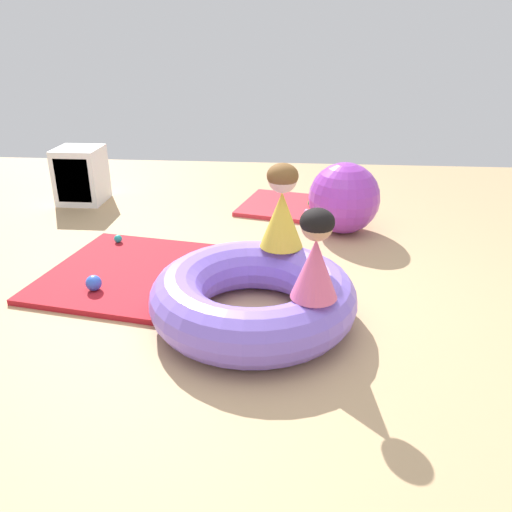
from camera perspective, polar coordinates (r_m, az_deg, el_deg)
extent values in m
plane|color=tan|center=(3.30, -0.17, -6.30)|extent=(8.00, 8.00, 0.00)
cube|color=#B21923|center=(3.88, -13.31, -1.81)|extent=(1.38, 1.42, 0.04)
cube|color=red|center=(5.19, 5.26, 5.34)|extent=(1.37, 1.09, 0.04)
torus|color=#8466E0|center=(3.14, -0.31, -4.53)|extent=(1.26, 1.26, 0.33)
cone|color=#E5608E|center=(2.74, 6.52, -1.38)|extent=(0.29, 0.29, 0.33)
sphere|color=tan|center=(2.65, 6.76, 3.41)|extent=(0.17, 0.17, 0.17)
ellipsoid|color=black|center=(2.64, 6.78, 3.75)|extent=(0.18, 0.18, 0.14)
cone|color=yellow|center=(3.38, 2.85, 4.06)|extent=(0.39, 0.39, 0.37)
sphere|color=beige|center=(3.29, 2.95, 8.53)|extent=(0.19, 0.19, 0.19)
ellipsoid|color=brown|center=(3.29, 2.96, 8.84)|extent=(0.20, 0.20, 0.16)
sphere|color=green|center=(5.15, 6.15, 5.85)|extent=(0.08, 0.08, 0.08)
sphere|color=teal|center=(4.40, -14.99, 1.85)|extent=(0.07, 0.07, 0.07)
sphere|color=yellow|center=(5.27, 7.05, 6.35)|extent=(0.10, 0.10, 0.10)
sphere|color=blue|center=(3.64, -17.48, -2.85)|extent=(0.11, 0.11, 0.11)
sphere|color=pink|center=(4.88, 5.68, 4.79)|extent=(0.07, 0.07, 0.07)
sphere|color=purple|center=(4.57, 9.70, 6.31)|extent=(0.62, 0.62, 0.62)
cube|color=white|center=(5.64, -18.74, 8.45)|extent=(0.44, 0.44, 0.56)
cube|color=#2D2D33|center=(5.53, -19.21, 8.10)|extent=(0.34, 0.20, 0.44)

